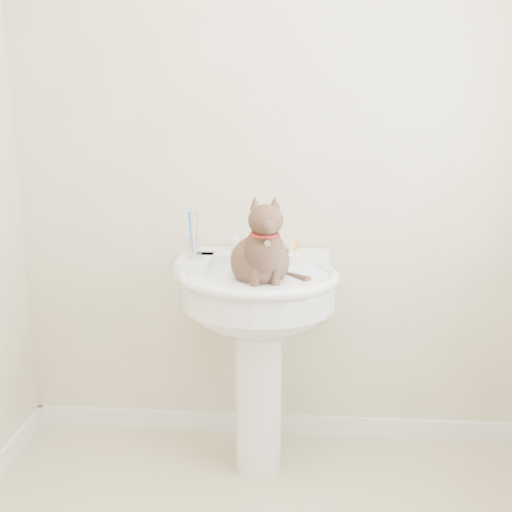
# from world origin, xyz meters

# --- Properties ---
(wall_back) EXTENTS (2.20, 0.00, 2.50)m
(wall_back) POSITION_xyz_m (0.00, 1.10, 1.25)
(wall_back) COLOR beige
(wall_back) RESTS_ON ground
(wall_front) EXTENTS (2.20, 0.00, 2.50)m
(wall_front) POSITION_xyz_m (0.00, -1.10, 1.25)
(wall_front) COLOR beige
(wall_front) RESTS_ON ground
(baseboard_back) EXTENTS (2.20, 0.02, 0.09)m
(baseboard_back) POSITION_xyz_m (0.00, 1.09, 0.04)
(baseboard_back) COLOR white
(baseboard_back) RESTS_ON floor
(pedestal_sink) EXTENTS (0.64, 0.62, 0.87)m
(pedestal_sink) POSITION_xyz_m (-0.05, 0.81, 0.69)
(pedestal_sink) COLOR white
(pedestal_sink) RESTS_ON floor
(faucet) EXTENTS (0.28, 0.12, 0.14)m
(faucet) POSITION_xyz_m (-0.05, 0.96, 0.92)
(faucet) COLOR silver
(faucet) RESTS_ON pedestal_sink
(soap_bar) EXTENTS (0.10, 0.07, 0.03)m
(soap_bar) POSITION_xyz_m (0.05, 1.06, 0.89)
(soap_bar) COLOR orange
(soap_bar) RESTS_ON pedestal_sink
(toothbrush_cup) EXTENTS (0.07, 0.07, 0.18)m
(toothbrush_cup) POSITION_xyz_m (-0.31, 0.88, 0.92)
(toothbrush_cup) COLOR silver
(toothbrush_cup) RESTS_ON pedestal_sink
(cat) EXTENTS (0.25, 0.31, 0.45)m
(cat) POSITION_xyz_m (-0.03, 0.74, 0.93)
(cat) COLOR brown
(cat) RESTS_ON pedestal_sink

